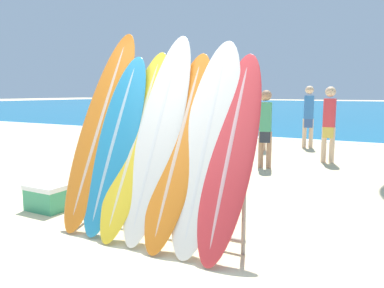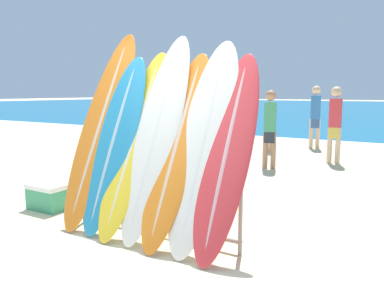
% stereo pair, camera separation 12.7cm
% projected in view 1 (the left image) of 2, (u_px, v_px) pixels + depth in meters
% --- Properties ---
extents(ground_plane, '(160.00, 160.00, 0.00)m').
position_uv_depth(ground_plane, '(99.00, 260.00, 3.45)').
color(ground_plane, beige).
extents(ocean_water, '(120.00, 60.00, 0.01)m').
position_uv_depth(ocean_water, '(370.00, 108.00, 37.44)').
color(ocean_water, '#146693').
rests_on(ocean_water, ground_plane).
extents(surfboard_rack, '(2.03, 0.04, 0.88)m').
position_uv_depth(surfboard_rack, '(156.00, 192.00, 4.00)').
color(surfboard_rack, gray).
rests_on(surfboard_rack, ground_plane).
extents(surfboard_slot_0, '(0.58, 1.19, 2.29)m').
position_uv_depth(surfboard_slot_0, '(101.00, 126.00, 4.40)').
color(surfboard_slot_0, orange).
rests_on(surfboard_slot_0, ground_plane).
extents(surfboard_slot_1, '(0.56, 0.99, 1.98)m').
position_uv_depth(surfboard_slot_1, '(116.00, 141.00, 4.21)').
color(surfboard_slot_1, teal).
rests_on(surfboard_slot_1, ground_plane).
extents(surfboard_slot_2, '(0.51, 1.14, 2.03)m').
position_uv_depth(surfboard_slot_2, '(136.00, 140.00, 4.11)').
color(surfboard_slot_2, yellow).
rests_on(surfboard_slot_2, ground_plane).
extents(surfboard_slot_3, '(0.53, 1.13, 2.20)m').
position_uv_depth(surfboard_slot_3, '(158.00, 134.00, 3.99)').
color(surfboard_slot_3, silver).
rests_on(surfboard_slot_3, ground_plane).
extents(surfboard_slot_4, '(0.51, 1.11, 1.98)m').
position_uv_depth(surfboard_slot_4, '(179.00, 146.00, 3.84)').
color(surfboard_slot_4, orange).
rests_on(surfboard_slot_4, ground_plane).
extents(surfboard_slot_5, '(0.57, 1.07, 2.10)m').
position_uv_depth(surfboard_slot_5, '(207.00, 142.00, 3.71)').
color(surfboard_slot_5, silver).
rests_on(surfboard_slot_5, ground_plane).
extents(surfboard_slot_6, '(0.49, 1.05, 1.95)m').
position_uv_depth(surfboard_slot_6, '(230.00, 152.00, 3.56)').
color(surfboard_slot_6, red).
rests_on(surfboard_slot_6, ground_plane).
extents(person_near_water, '(0.28, 0.22, 1.66)m').
position_uv_depth(person_near_water, '(329.00, 122.00, 8.13)').
color(person_near_water, beige).
rests_on(person_near_water, ground_plane).
extents(person_mid_beach, '(0.20, 0.26, 1.52)m').
position_uv_depth(person_mid_beach, '(264.00, 119.00, 9.83)').
color(person_mid_beach, tan).
rests_on(person_mid_beach, ground_plane).
extents(person_far_left, '(0.26, 0.21, 1.58)m').
position_uv_depth(person_far_left, '(266.00, 126.00, 7.56)').
color(person_far_left, '#A87A5B').
rests_on(person_far_left, ground_plane).
extents(person_far_right, '(0.28, 0.23, 1.72)m').
position_uv_depth(person_far_right, '(309.00, 114.00, 10.32)').
color(person_far_right, beige).
rests_on(person_far_right, ground_plane).
extents(cooler_box, '(0.53, 0.39, 0.34)m').
position_uv_depth(cooler_box, '(48.00, 197.00, 4.92)').
color(cooler_box, '#389366').
rests_on(cooler_box, ground_plane).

